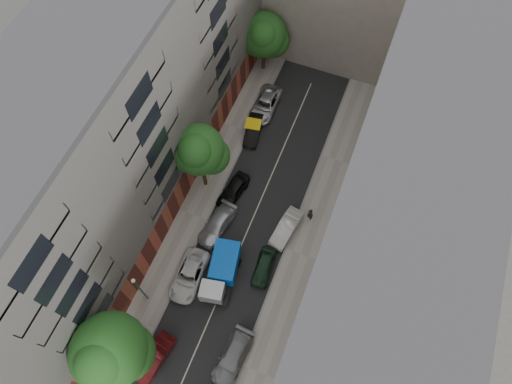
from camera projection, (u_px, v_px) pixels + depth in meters
The scene contains 21 objects.
ground at pixel (246, 234), 43.43m from camera, with size 120.00×120.00×0.00m, color #4C4C49.
road_surface at pixel (246, 234), 43.42m from camera, with size 8.00×44.00×0.02m, color black.
sidewalk_left at pixel (194, 215), 44.28m from camera, with size 3.00×44.00×0.15m, color gray.
sidewalk_right at pixel (301, 254), 42.44m from camera, with size 3.00×44.00×0.15m, color gray.
building_left at pixel (116, 141), 36.36m from camera, with size 8.00×44.00×20.00m, color #53504E.
building_right at pixel (385, 235), 32.69m from camera, with size 8.00×44.00×20.00m, color #B3A68B.
tarp_truck at pixel (222, 271), 40.35m from camera, with size 3.13×5.80×2.52m.
car_left_1 at pixel (155, 358), 37.65m from camera, with size 1.53×4.40×1.45m, color #4A0E10.
car_left_2 at pixel (189, 275), 40.85m from camera, with size 2.40×5.20×1.45m, color silver.
car_left_3 at pixel (217, 225), 43.11m from camera, with size 1.97×4.84×1.40m, color #B0B0B5.
car_left_4 at pixel (233, 190), 44.76m from camera, with size 1.73×4.31×1.47m, color black.
car_left_5 at pixel (253, 130), 48.08m from camera, with size 1.46×4.18×1.38m, color black.
car_left_6 at pixel (265, 104), 49.57m from camera, with size 2.44×5.29×1.47m, color silver.
car_right_1 at pixel (233, 358), 37.67m from camera, with size 2.03×5.01×1.45m, color slate.
car_right_2 at pixel (264, 267), 41.27m from camera, with size 1.57×3.91×1.33m, color black.
car_right_3 at pixel (286, 228), 42.95m from camera, with size 1.53×4.39×1.45m, color silver.
tree_near at pixel (110, 353), 32.41m from camera, with size 5.81×5.62×9.43m.
tree_mid at pixel (199, 152), 40.24m from camera, with size 5.02×4.70×8.98m.
tree_far at pixel (264, 37), 48.30m from camera, with size 5.14×4.85×7.49m.
lamp_post at pixel (139, 287), 37.32m from camera, with size 0.36×0.36×5.69m.
pedestrian at pixel (310, 214), 43.26m from camera, with size 0.65×0.43×1.78m, color black.
Camera 1 is at (6.82, -14.72, 40.50)m, focal length 32.00 mm.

